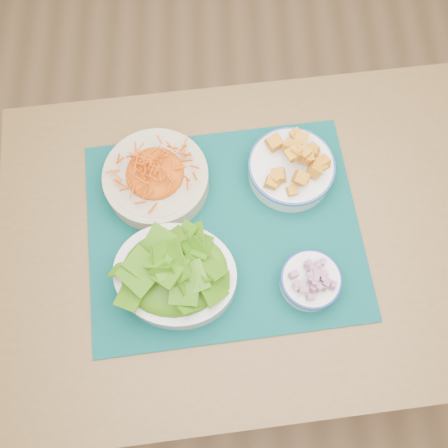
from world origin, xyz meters
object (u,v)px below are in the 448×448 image
placemat (224,230)px  lettuce_bowl (174,272)px  table (264,249)px  squash_bowl (292,165)px  carrot_bowl (156,176)px  onion_bowl (311,280)px

placemat → lettuce_bowl: (-0.10, -0.10, 0.05)m
table → squash_bowl: (0.05, 0.13, 0.16)m
squash_bowl → lettuce_bowl: (-0.24, -0.22, 0.01)m
table → placemat: placemat is taller
carrot_bowl → lettuce_bowl: 0.21m
squash_bowl → onion_bowl: 0.24m
lettuce_bowl → carrot_bowl: bearing=113.0°
table → squash_bowl: bearing=62.1°
table → carrot_bowl: 0.30m
placemat → onion_bowl: 0.20m
table → lettuce_bowl: 0.27m
table → lettuce_bowl: size_ratio=4.28×
squash_bowl → table: bearing=-112.7°
lettuce_bowl → squash_bowl: bearing=54.8°
carrot_bowl → squash_bowl: bearing=3.1°
placemat → carrot_bowl: bearing=136.7°
placemat → lettuce_bowl: size_ratio=2.04×
carrot_bowl → onion_bowl: (0.30, -0.22, -0.01)m
lettuce_bowl → onion_bowl: bearing=8.2°
squash_bowl → onion_bowl: bearing=-85.6°
carrot_bowl → onion_bowl: bearing=-36.9°
carrot_bowl → squash_bowl: squash_bowl is taller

